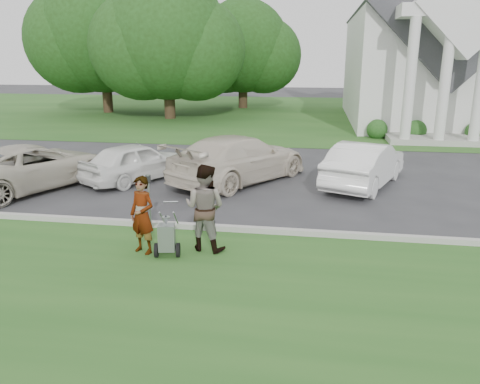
% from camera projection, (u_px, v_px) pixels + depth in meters
% --- Properties ---
extents(ground, '(120.00, 120.00, 0.00)m').
position_uv_depth(ground, '(217.00, 239.00, 11.14)').
color(ground, '#333335').
rests_on(ground, ground).
extents(grass_strip, '(80.00, 7.00, 0.01)m').
position_uv_depth(grass_strip, '(182.00, 301.00, 8.30)').
color(grass_strip, '#26541D').
rests_on(grass_strip, ground).
extents(church_lawn, '(80.00, 30.00, 0.01)m').
position_uv_depth(church_lawn, '(287.00, 113.00, 36.76)').
color(church_lawn, '#26541D').
rests_on(church_lawn, ground).
extents(curb, '(80.00, 0.18, 0.15)m').
position_uv_depth(curb, '(221.00, 228.00, 11.65)').
color(curb, '#9E9E93').
rests_on(curb, ground).
extents(church, '(9.19, 19.00, 24.10)m').
position_uv_depth(church, '(426.00, 29.00, 30.06)').
color(church, white).
rests_on(church, ground).
extents(tree_left, '(10.63, 8.40, 9.71)m').
position_uv_depth(tree_left, '(167.00, 43.00, 31.82)').
color(tree_left, '#332316').
rests_on(tree_left, ground).
extents(tree_far, '(11.64, 9.20, 10.73)m').
position_uv_depth(tree_far, '(103.00, 37.00, 35.42)').
color(tree_far, '#332316').
rests_on(tree_far, ground).
extents(tree_back, '(9.61, 7.60, 8.89)m').
position_uv_depth(tree_back, '(243.00, 51.00, 38.90)').
color(tree_back, '#332316').
rests_on(tree_back, ground).
extents(striping_cart, '(0.63, 1.13, 0.99)m').
position_uv_depth(striping_cart, '(167.00, 238.00, 10.04)').
color(striping_cart, black).
rests_on(striping_cart, ground).
extents(person_left, '(0.74, 0.62, 1.72)m').
position_uv_depth(person_left, '(142.00, 216.00, 10.14)').
color(person_left, '#999999').
rests_on(person_left, ground).
extents(person_right, '(1.09, 0.93, 1.95)m').
position_uv_depth(person_right, '(205.00, 208.00, 10.29)').
color(person_right, '#999999').
rests_on(person_right, ground).
extents(parking_meter_near, '(0.11, 0.10, 1.49)m').
position_uv_depth(parking_meter_near, '(149.00, 197.00, 11.26)').
color(parking_meter_near, gray).
rests_on(parking_meter_near, ground).
extents(car_a, '(4.35, 5.80, 1.46)m').
position_uv_depth(car_a, '(33.00, 166.00, 15.33)').
color(car_a, beige).
rests_on(car_a, ground).
extents(car_b, '(3.44, 4.25, 1.36)m').
position_uv_depth(car_b, '(136.00, 162.00, 16.25)').
color(car_b, white).
rests_on(car_b, ground).
extents(car_c, '(4.92, 5.94, 1.62)m').
position_uv_depth(car_c, '(239.00, 159.00, 16.12)').
color(car_c, beige).
rests_on(car_c, ground).
extents(car_d, '(3.15, 4.78, 1.49)m').
position_uv_depth(car_d, '(365.00, 164.00, 15.59)').
color(car_d, white).
rests_on(car_d, ground).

